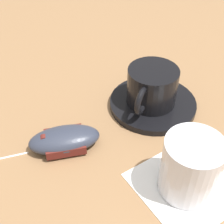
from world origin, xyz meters
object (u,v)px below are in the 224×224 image
(computer_mouse, at_px, (64,139))
(drinking_glass, at_px, (191,167))
(saucer, at_px, (153,103))
(coffee_cup, at_px, (152,87))

(computer_mouse, relative_size, drinking_glass, 1.40)
(saucer, xyz_separation_m, drinking_glass, (-0.12, -0.14, 0.04))
(computer_mouse, bearing_deg, saucer, -17.25)
(computer_mouse, xyz_separation_m, drinking_glass, (0.05, -0.19, 0.03))
(saucer, height_order, coffee_cup, coffee_cup)
(saucer, relative_size, drinking_glass, 1.81)
(saucer, height_order, computer_mouse, computer_mouse)
(saucer, xyz_separation_m, computer_mouse, (-0.17, 0.05, 0.01))
(computer_mouse, height_order, drinking_glass, drinking_glass)
(saucer, bearing_deg, computer_mouse, 162.75)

